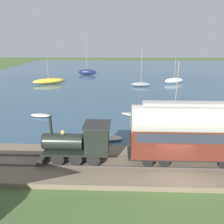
# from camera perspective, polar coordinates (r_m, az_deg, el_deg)

# --- Properties ---
(ground_plane) EXTENTS (200.00, 200.00, 0.00)m
(ground_plane) POSITION_cam_1_polar(r_m,az_deg,el_deg) (16.40, 15.63, -16.09)
(ground_plane) COLOR #476033
(harbor_water) EXTENTS (80.00, 80.00, 0.01)m
(harbor_water) POSITION_cam_1_polar(r_m,az_deg,el_deg) (58.14, 5.80, 9.52)
(harbor_water) COLOR #38566B
(harbor_water) RESTS_ON ground
(rail_embankment) EXTENTS (5.51, 56.00, 0.50)m
(rail_embankment) POSITION_cam_1_polar(r_m,az_deg,el_deg) (17.24, 14.81, -13.37)
(rail_embankment) COLOR #756651
(rail_embankment) RESTS_ON ground
(steam_locomotive) EXTENTS (2.01, 5.28, 3.48)m
(steam_locomotive) POSITION_cam_1_polar(r_m,az_deg,el_deg) (16.11, -8.00, -7.50)
(steam_locomotive) COLOR black
(steam_locomotive) RESTS_ON rail_embankment
(passenger_coach) EXTENTS (2.29, 9.27, 4.60)m
(passenger_coach) POSITION_cam_1_polar(r_m,az_deg,el_deg) (16.37, 20.77, -4.58)
(passenger_coach) COLOR black
(passenger_coach) RESTS_ON rail_embankment
(sailboat_navy) EXTENTS (1.50, 4.71, 9.11)m
(sailboat_navy) POSITION_cam_1_polar(r_m,az_deg,el_deg) (58.67, -6.53, 10.34)
(sailboat_navy) COLOR #192347
(sailboat_navy) RESTS_ON harbor_water
(sailboat_white) EXTENTS (2.66, 4.52, 5.28)m
(sailboat_white) POSITION_cam_1_polar(r_m,az_deg,el_deg) (48.90, 15.85, 7.91)
(sailboat_white) COLOR white
(sailboat_white) RESTS_ON harbor_water
(sailboat_green) EXTENTS (4.30, 5.67, 6.86)m
(sailboat_green) POSITION_cam_1_polar(r_m,az_deg,el_deg) (26.35, 15.87, -1.19)
(sailboat_green) COLOR #236B42
(sailboat_green) RESTS_ON harbor_water
(sailboat_yellow) EXTENTS (4.27, 6.59, 5.63)m
(sailboat_yellow) POSITION_cam_1_polar(r_m,az_deg,el_deg) (48.51, -16.19, 7.79)
(sailboat_yellow) COLOR gold
(sailboat_yellow) RESTS_ON harbor_water
(sailboat_gray) EXTENTS (1.25, 3.88, 7.53)m
(sailboat_gray) POSITION_cam_1_polar(r_m,az_deg,el_deg) (44.35, 7.52, 7.26)
(sailboat_gray) COLOR gray
(sailboat_gray) RESTS_ON harbor_water
(rowboat_off_pier) EXTENTS (1.14, 2.39, 0.36)m
(rowboat_off_pier) POSITION_cam_1_polar(r_m,az_deg,el_deg) (20.85, -0.49, -6.82)
(rowboat_off_pier) COLOR #B7B2A3
(rowboat_off_pier) RESTS_ON harbor_water
(rowboat_near_shore) EXTENTS (2.24, 2.31, 0.52)m
(rowboat_near_shore) POSITION_cam_1_polar(r_m,az_deg,el_deg) (22.29, 21.34, -6.22)
(rowboat_near_shore) COLOR beige
(rowboat_near_shore) RESTS_ON harbor_water
(rowboat_mid_harbor) EXTENTS (1.22, 2.62, 0.37)m
(rowboat_mid_harbor) POSITION_cam_1_polar(r_m,az_deg,el_deg) (28.20, -18.13, -0.84)
(rowboat_mid_harbor) COLOR beige
(rowboat_mid_harbor) RESTS_ON harbor_water
(rowboat_far_out) EXTENTS (1.82, 2.71, 0.30)m
(rowboat_far_out) POSITION_cam_1_polar(r_m,az_deg,el_deg) (27.35, 4.97, -0.62)
(rowboat_far_out) COLOR #B7B2A3
(rowboat_far_out) RESTS_ON harbor_water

